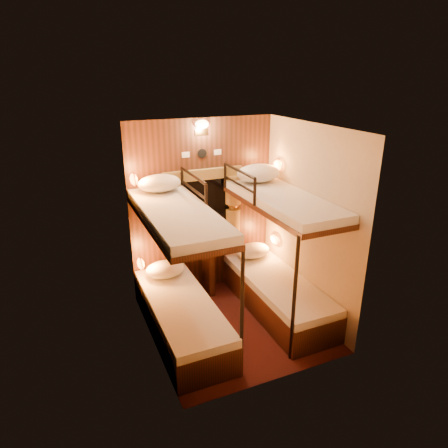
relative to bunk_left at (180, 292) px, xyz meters
name	(u,v)px	position (x,y,z in m)	size (l,w,h in m)	color
floor	(234,323)	(0.65, -0.07, -0.56)	(2.10, 2.10, 0.00)	#33110D
ceiling	(236,127)	(0.65, -0.07, 1.84)	(2.10, 2.10, 0.00)	silver
wall_back	(202,208)	(0.65, 0.98, 0.64)	(2.40, 2.40, 0.00)	#C6B293
wall_front	(283,275)	(0.65, -1.12, 0.64)	(2.40, 2.40, 0.00)	#C6B293
wall_left	(148,249)	(-0.35, -0.07, 0.64)	(2.40, 2.40, 0.00)	#C6B293
wall_right	(308,222)	(1.65, -0.07, 0.64)	(2.40, 2.40, 0.00)	#C6B293
back_panel	(203,208)	(0.65, 0.97, 0.64)	(2.00, 0.03, 2.40)	black
bunk_left	(180,292)	(0.00, 0.00, 0.00)	(0.72, 1.90, 1.82)	black
bunk_right	(278,271)	(1.30, 0.00, 0.00)	(0.72, 1.90, 1.82)	black
window	(203,210)	(0.65, 0.94, 0.62)	(1.00, 0.12, 0.79)	black
curtains	(204,205)	(0.65, 0.90, 0.71)	(1.10, 0.22, 1.00)	brown
back_fixtures	(202,130)	(0.65, 0.93, 1.69)	(0.54, 0.09, 0.48)	black
reading_lamps	(212,213)	(0.65, 0.63, 0.68)	(2.00, 0.20, 1.25)	orange
table	(208,265)	(0.65, 0.78, -0.14)	(0.50, 0.34, 0.66)	#501812
bottle_left	(204,246)	(0.57, 0.72, 0.19)	(0.07, 0.07, 0.23)	#99BFE5
bottle_right	(216,241)	(0.76, 0.77, 0.20)	(0.07, 0.07, 0.25)	#99BFE5
sachet_a	(212,247)	(0.73, 0.83, 0.09)	(0.08, 0.06, 0.01)	silver
sachet_b	(210,248)	(0.69, 0.81, 0.09)	(0.07, 0.06, 0.01)	silver
pillow_lower_left	(165,269)	(0.00, 0.64, 0.00)	(0.51, 0.36, 0.20)	silver
pillow_lower_right	(253,250)	(1.30, 0.70, 0.00)	(0.50, 0.36, 0.20)	silver
pillow_upper_left	(159,183)	(0.00, 0.68, 1.13)	(0.52, 0.37, 0.21)	silver
pillow_upper_right	(258,173)	(1.30, 0.61, 1.15)	(0.59, 0.42, 0.23)	silver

